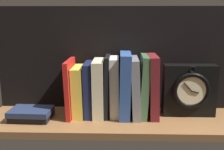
# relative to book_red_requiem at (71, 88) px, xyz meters

# --- Properties ---
(ground_plane) EXTENTS (0.94, 0.27, 0.03)m
(ground_plane) POSITION_rel_book_red_requiem_xyz_m (0.16, -0.04, -0.12)
(ground_plane) COLOR brown
(back_panel) EXTENTS (0.94, 0.01, 0.41)m
(back_panel) POSITION_rel_book_red_requiem_xyz_m (0.16, 0.09, 0.10)
(back_panel) COLOR black
(back_panel) RESTS_ON ground_plane
(book_red_requiem) EXTENTS (0.02, 0.17, 0.21)m
(book_red_requiem) POSITION_rel_book_red_requiem_xyz_m (0.00, 0.00, 0.00)
(book_red_requiem) COLOR red
(book_red_requiem) RESTS_ON ground_plane
(book_yellow_seinlanguage) EXTENTS (0.04, 0.13, 0.19)m
(book_yellow_seinlanguage) POSITION_rel_book_red_requiem_xyz_m (0.03, 0.00, -0.01)
(book_yellow_seinlanguage) COLOR gold
(book_yellow_seinlanguage) RESTS_ON ground_plane
(book_navy_bierce) EXTENTS (0.03, 0.14, 0.20)m
(book_navy_bierce) POSITION_rel_book_red_requiem_xyz_m (0.07, 0.00, -0.00)
(book_navy_bierce) COLOR #192147
(book_navy_bierce) RESTS_ON ground_plane
(book_cream_twain) EXTENTS (0.04, 0.14, 0.21)m
(book_cream_twain) POSITION_rel_book_red_requiem_xyz_m (0.11, 0.00, 0.00)
(book_cream_twain) COLOR beige
(book_cream_twain) RESTS_ON ground_plane
(book_black_skeptic) EXTENTS (0.02, 0.13, 0.23)m
(book_black_skeptic) POSITION_rel_book_red_requiem_xyz_m (0.14, 0.00, 0.01)
(book_black_skeptic) COLOR black
(book_black_skeptic) RESTS_ON ground_plane
(book_white_catcher) EXTENTS (0.04, 0.12, 0.22)m
(book_white_catcher) POSITION_rel_book_red_requiem_xyz_m (0.17, 0.00, 0.00)
(book_white_catcher) COLOR silver
(book_white_catcher) RESTS_ON ground_plane
(book_blue_modern) EXTENTS (0.04, 0.16, 0.24)m
(book_blue_modern) POSITION_rel_book_red_requiem_xyz_m (0.21, 0.00, 0.01)
(book_blue_modern) COLOR #2D4C8E
(book_blue_modern) RESTS_ON ground_plane
(book_gray_chess) EXTENTS (0.04, 0.16, 0.22)m
(book_gray_chess) POSITION_rel_book_red_requiem_xyz_m (0.25, 0.00, 0.00)
(book_gray_chess) COLOR gray
(book_gray_chess) RESTS_ON ground_plane
(book_green_romantic) EXTENTS (0.04, 0.14, 0.23)m
(book_green_romantic) POSITION_rel_book_red_requiem_xyz_m (0.28, 0.00, 0.01)
(book_green_romantic) COLOR #476B44
(book_green_romantic) RESTS_ON ground_plane
(book_maroon_dawkins) EXTENTS (0.04, 0.15, 0.23)m
(book_maroon_dawkins) POSITION_rel_book_red_requiem_xyz_m (0.31, 0.00, 0.01)
(book_maroon_dawkins) COLOR maroon
(book_maroon_dawkins) RESTS_ON ground_plane
(framed_clock) EXTENTS (0.20, 0.07, 0.20)m
(framed_clock) POSITION_rel_book_red_requiem_xyz_m (0.45, 0.00, -0.01)
(framed_clock) COLOR black
(framed_clock) RESTS_ON ground_plane
(book_stack_side) EXTENTS (0.15, 0.12, 0.04)m
(book_stack_side) POSITION_rel_book_red_requiem_xyz_m (-0.14, -0.06, -0.09)
(book_stack_side) COLOR black
(book_stack_side) RESTS_ON ground_plane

